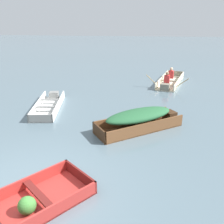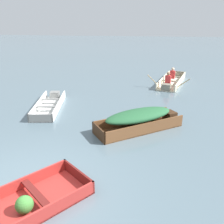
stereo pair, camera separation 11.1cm
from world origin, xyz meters
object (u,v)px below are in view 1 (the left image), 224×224
Objects in this scene: skiff_white_mid_moored at (49,105)px; skiff_wooden_brown_near_moored at (140,118)px; dinghy_red_foreground at (10,213)px; rowboat_cream_with_crew at (170,81)px.

skiff_wooden_brown_near_moored is at bearing -24.38° from skiff_white_mid_moored.
skiff_wooden_brown_near_moored is 4.25m from skiff_white_mid_moored.
dinghy_red_foreground is at bearing -120.60° from skiff_wooden_brown_near_moored.
skiff_white_mid_moored is (-3.86, 1.75, -0.31)m from skiff_wooden_brown_near_moored.
rowboat_cream_with_crew reaches higher than dinghy_red_foreground.
skiff_wooden_brown_near_moored is 6.31m from rowboat_cream_with_crew.
dinghy_red_foreground is at bearing -78.17° from skiff_white_mid_moored.
skiff_wooden_brown_near_moored reaches higher than dinghy_red_foreground.
dinghy_red_foreground reaches higher than skiff_white_mid_moored.
skiff_wooden_brown_near_moored reaches higher than skiff_white_mid_moored.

